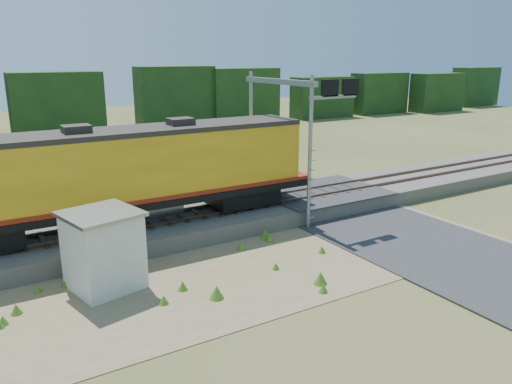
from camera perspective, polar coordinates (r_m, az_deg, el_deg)
ground at (r=20.85m, az=2.63°, el=-8.53°), size 140.00×140.00×0.00m
ballast at (r=25.56m, az=-4.88°, el=-3.02°), size 70.00×5.00×0.80m
rails at (r=25.41m, az=-4.90°, el=-1.99°), size 70.00×1.54×0.16m
dirt_shoulder at (r=20.29m, az=-2.92°, el=-9.19°), size 26.00×8.00×0.03m
road at (r=25.61m, az=14.85°, el=-4.20°), size 7.00×66.00×0.86m
tree_line_north at (r=55.09m, az=-20.19°, el=8.86°), size 130.00×3.00×6.50m
weed_clumps at (r=19.37m, az=-6.32°, el=-10.57°), size 15.00×6.20×0.56m
locomotive at (r=23.15m, az=-15.49°, el=2.12°), size 18.84×2.87×4.86m
shed at (r=19.33m, az=-17.05°, el=-6.36°), size 3.00×3.00×2.98m
signal_gantry at (r=26.03m, az=4.14°, el=9.16°), size 3.00×6.20×7.57m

